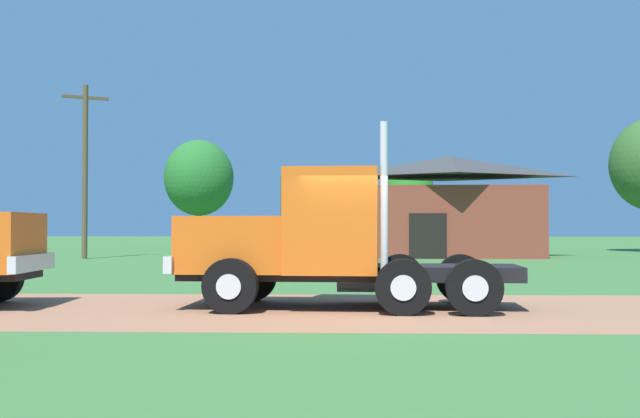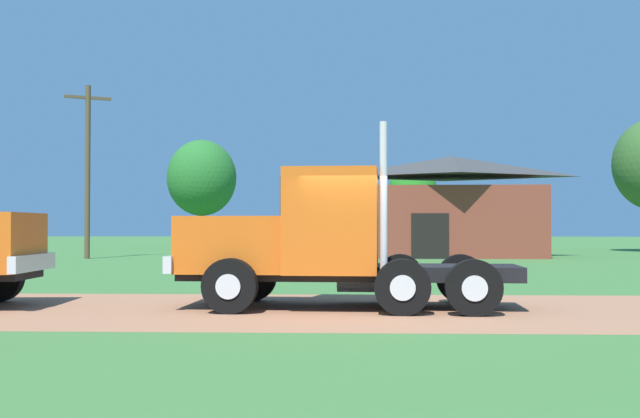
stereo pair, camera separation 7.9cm
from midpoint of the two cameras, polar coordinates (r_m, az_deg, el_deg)
The scene contains 7 objects.
ground_plane at distance 14.73m, azimuth 3.79°, elevation -7.46°, with size 200.00×200.00×0.00m, color #3E7135.
dirt_track at distance 14.73m, azimuth 3.79°, elevation -7.45°, with size 120.00×6.36×0.01m, color #A26C4C.
truck_foreground_white at distance 15.06m, azimuth -0.29°, elevation -2.49°, with size 6.71×2.96×3.49m.
shed_building at distance 40.17m, azimuth 9.78°, elevation 0.05°, with size 9.42×5.62×5.18m.
utility_pole_near at distance 39.05m, azimuth -16.76°, elevation 3.02°, with size 2.02×1.12×8.42m.
tree_mid at distance 56.94m, azimuth -8.70°, elevation 2.28°, with size 5.05×5.05×7.88m.
tree_right at distance 56.65m, azimuth 6.91°, elevation 1.45°, with size 3.45×3.45×6.19m.
Camera 2 is at (-0.35, -14.63, 1.60)m, focal length 43.27 mm.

